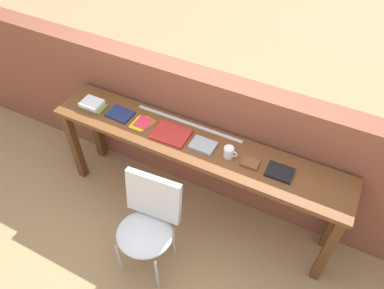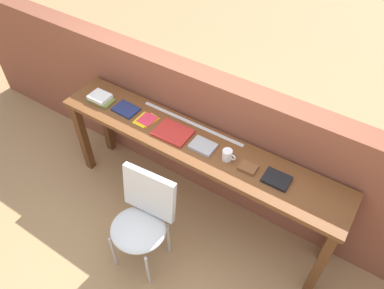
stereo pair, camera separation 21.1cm
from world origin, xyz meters
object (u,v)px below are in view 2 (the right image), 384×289
object	(u,v)px
magazine_cycling	(126,109)
book_open_centre	(173,132)
book_stack_leftmost	(100,98)
leather_journal_brown	(248,168)
chair_white_moulded	(142,217)
mug	(228,155)
book_repair_rightmost	(277,179)
pamphlet_pile_colourful	(146,120)

from	to	relation	value
magazine_cycling	book_open_centre	distance (m)	0.50
book_stack_leftmost	book_open_centre	size ratio (longest dim) A/B	0.78
book_stack_leftmost	magazine_cycling	size ratio (longest dim) A/B	1.07
leather_journal_brown	chair_white_moulded	bearing A→B (deg)	-135.15
mug	leather_journal_brown	xyz separation A→B (m)	(0.17, -0.00, -0.03)
mug	book_repair_rightmost	xyz separation A→B (m)	(0.40, 0.01, -0.03)
book_stack_leftmost	mug	xyz separation A→B (m)	(1.27, 0.01, 0.02)
pamphlet_pile_colourful	book_repair_rightmost	xyz separation A→B (m)	(1.17, 0.00, 0.01)
book_stack_leftmost	book_open_centre	distance (m)	0.77
magazine_cycling	leather_journal_brown	distance (m)	1.18
magazine_cycling	leather_journal_brown	xyz separation A→B (m)	(1.18, -0.02, 0.00)
book_stack_leftmost	book_open_centre	world-z (taller)	book_stack_leftmost
book_open_centre	leather_journal_brown	size ratio (longest dim) A/B	2.24
pamphlet_pile_colourful	leather_journal_brown	xyz separation A→B (m)	(0.95, -0.01, 0.01)
chair_white_moulded	book_repair_rightmost	distance (m)	1.05
magazine_cycling	chair_white_moulded	bearing A→B (deg)	-42.39
chair_white_moulded	magazine_cycling	world-z (taller)	magazine_cycling
book_stack_leftmost	mug	bearing A→B (deg)	0.30
book_open_centre	chair_white_moulded	bearing A→B (deg)	-80.25
chair_white_moulded	pamphlet_pile_colourful	bearing A→B (deg)	122.90
leather_journal_brown	book_stack_leftmost	bearing A→B (deg)	178.69
chair_white_moulded	book_repair_rightmost	xyz separation A→B (m)	(0.78, 0.61, 0.37)
pamphlet_pile_colourful	book_open_centre	xyz separation A→B (m)	(0.28, -0.01, 0.01)
chair_white_moulded	pamphlet_pile_colourful	distance (m)	0.80
book_stack_leftmost	pamphlet_pile_colourful	world-z (taller)	book_stack_leftmost
chair_white_moulded	leather_journal_brown	world-z (taller)	leather_journal_brown
pamphlet_pile_colourful	leather_journal_brown	world-z (taller)	leather_journal_brown
book_stack_leftmost	book_repair_rightmost	size ratio (longest dim) A/B	1.19
magazine_cycling	book_repair_rightmost	bearing A→B (deg)	2.14
book_open_centre	leather_journal_brown	bearing A→B (deg)	-1.46
book_stack_leftmost	mug	size ratio (longest dim) A/B	2.07
mug	book_repair_rightmost	distance (m)	0.40
pamphlet_pile_colourful	book_repair_rightmost	bearing A→B (deg)	0.11
book_repair_rightmost	book_stack_leftmost	bearing A→B (deg)	179.94
leather_journal_brown	book_repair_rightmost	xyz separation A→B (m)	(0.22, 0.01, -0.00)
magazine_cycling	mug	distance (m)	1.00
magazine_cycling	mug	size ratio (longest dim) A/B	1.94
book_stack_leftmost	book_open_centre	bearing A→B (deg)	0.81
chair_white_moulded	book_open_centre	world-z (taller)	book_open_centre
book_stack_leftmost	leather_journal_brown	size ratio (longest dim) A/B	1.75
chair_white_moulded	book_open_centre	distance (m)	0.71
chair_white_moulded	leather_journal_brown	size ratio (longest dim) A/B	6.86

